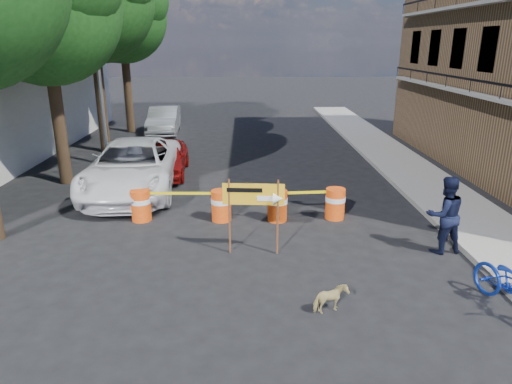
{
  "coord_description": "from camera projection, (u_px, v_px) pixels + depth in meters",
  "views": [
    {
      "loc": [
        -0.27,
        -9.1,
        4.89
      ],
      "look_at": [
        -0.0,
        1.79,
        1.3
      ],
      "focal_mm": 32.0,
      "sensor_mm": 36.0,
      "label": 1
    }
  ],
  "objects": [
    {
      "name": "ground",
      "position": [
        258.0,
        272.0,
        10.18
      ],
      "size": [
        120.0,
        120.0,
        0.0
      ],
      "primitive_type": "plane",
      "color": "black",
      "rests_on": "ground"
    },
    {
      "name": "sidewalk_east",
      "position": [
        430.0,
        186.0,
        15.99
      ],
      "size": [
        2.4,
        40.0,
        0.15
      ],
      "primitive_type": "cube",
      "color": "gray",
      "rests_on": "ground"
    },
    {
      "name": "tree_mid_a",
      "position": [
        45.0,
        6.0,
        14.79
      ],
      "size": [
        5.25,
        5.0,
        8.68
      ],
      "color": "#332316",
      "rests_on": "ground"
    },
    {
      "name": "tree_far",
      "position": [
        123.0,
        16.0,
        24.22
      ],
      "size": [
        5.04,
        4.8,
        8.84
      ],
      "color": "#332316",
      "rests_on": "ground"
    },
    {
      "name": "streetlamp",
      "position": [
        99.0,
        56.0,
        17.69
      ],
      "size": [
        1.25,
        0.18,
        8.0
      ],
      "color": "gray",
      "rests_on": "ground"
    },
    {
      "name": "barrel_far_left",
      "position": [
        141.0,
        205.0,
        13.01
      ],
      "size": [
        0.58,
        0.58,
        0.9
      ],
      "color": "#E5430D",
      "rests_on": "ground"
    },
    {
      "name": "barrel_mid_left",
      "position": [
        221.0,
        205.0,
        13.01
      ],
      "size": [
        0.58,
        0.58,
        0.9
      ],
      "color": "#E5430D",
      "rests_on": "ground"
    },
    {
      "name": "barrel_mid_right",
      "position": [
        277.0,
        205.0,
        13.0
      ],
      "size": [
        0.58,
        0.58,
        0.9
      ],
      "color": "#E5430D",
      "rests_on": "ground"
    },
    {
      "name": "barrel_far_right",
      "position": [
        335.0,
        203.0,
        13.16
      ],
      "size": [
        0.58,
        0.58,
        0.9
      ],
      "color": "#E5430D",
      "rests_on": "ground"
    },
    {
      "name": "detour_sign",
      "position": [
        262.0,
        200.0,
        10.67
      ],
      "size": [
        1.46,
        0.29,
        1.87
      ],
      "rotation": [
        0.0,
        0.0,
        -0.08
      ],
      "color": "#592D19",
      "rests_on": "ground"
    },
    {
      "name": "pedestrian",
      "position": [
        445.0,
        215.0,
        10.91
      ],
      "size": [
        1.02,
        0.85,
        1.92
      ],
      "primitive_type": "imported",
      "rotation": [
        0.0,
        0.0,
        3.28
      ],
      "color": "black",
      "rests_on": "ground"
    },
    {
      "name": "dog",
      "position": [
        331.0,
        299.0,
        8.59
      ],
      "size": [
        0.73,
        0.54,
        0.56
      ],
      "primitive_type": "imported",
      "rotation": [
        0.0,
        0.0,
        1.98
      ],
      "color": "tan",
      "rests_on": "ground"
    },
    {
      "name": "suv_white",
      "position": [
        133.0,
        167.0,
        15.47
      ],
      "size": [
        3.12,
        6.29,
        1.71
      ],
      "primitive_type": "imported",
      "rotation": [
        0.0,
        0.0,
        0.05
      ],
      "color": "white",
      "rests_on": "ground"
    },
    {
      "name": "sedan_red",
      "position": [
        166.0,
        158.0,
        17.51
      ],
      "size": [
        1.74,
        3.97,
        1.33
      ],
      "primitive_type": "imported",
      "rotation": [
        0.0,
        0.0,
        0.04
      ],
      "color": "maroon",
      "rests_on": "ground"
    },
    {
      "name": "sedan_silver",
      "position": [
        164.0,
        120.0,
        25.46
      ],
      "size": [
        1.83,
        4.57,
        1.48
      ],
      "primitive_type": "imported",
      "rotation": [
        0.0,
        0.0,
        0.06
      ],
      "color": "#ACAEB4",
      "rests_on": "ground"
    }
  ]
}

